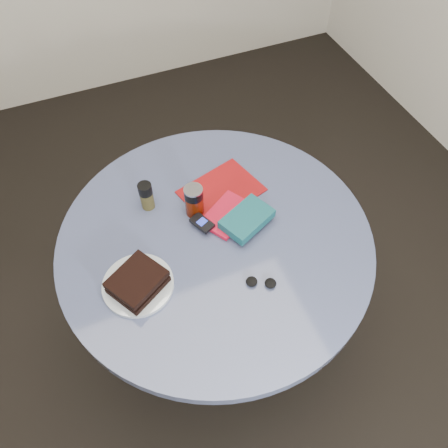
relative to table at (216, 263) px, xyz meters
name	(u,v)px	position (x,y,z in m)	size (l,w,h in m)	color
ground	(218,331)	(0.00, 0.00, -0.59)	(4.00, 4.00, 0.00)	black
table	(216,263)	(0.00, 0.00, 0.00)	(1.00, 1.00, 0.75)	black
plate	(138,285)	(-0.27, -0.08, 0.17)	(0.21, 0.21, 0.01)	silver
sandwich	(137,282)	(-0.27, -0.09, 0.20)	(0.19, 0.18, 0.05)	black
soda_can	(194,201)	(-0.02, 0.12, 0.22)	(0.06, 0.06, 0.11)	#571504
pepper_grinder	(146,196)	(-0.16, 0.20, 0.22)	(0.05, 0.05, 0.10)	#413B1C
magazine	(221,191)	(0.09, 0.17, 0.17)	(0.26, 0.19, 0.00)	maroon
red_book	(227,215)	(0.07, 0.06, 0.17)	(0.17, 0.11, 0.01)	#B70E29
novel	(247,219)	(0.11, 0.00, 0.20)	(0.16, 0.10, 0.03)	#114A52
mp3_player	(202,223)	(-0.03, 0.05, 0.19)	(0.07, 0.09, 0.01)	black
headphones	(261,282)	(0.06, -0.21, 0.17)	(0.09, 0.07, 0.02)	black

